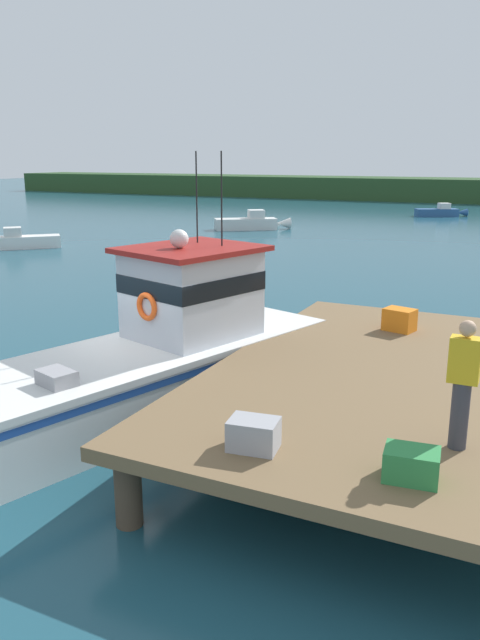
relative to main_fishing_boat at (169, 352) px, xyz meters
name	(u,v)px	position (x,y,z in m)	size (l,w,h in m)	color
ground_plane	(159,394)	(-0.37, 0.16, -1.01)	(200.00, 200.00, 0.00)	#1E4C5B
dock	(400,380)	(4.43, 0.16, 0.07)	(6.00, 9.00, 1.20)	#4C3D2D
main_fishing_boat	(169,352)	(0.00, 0.00, 0.00)	(4.80, 9.90, 4.80)	white
crate_single_by_cleat	(254,434)	(3.39, -3.44, 0.38)	(0.60, 0.44, 0.38)	#9E9EA3
crate_stack_near_edge	(399,320)	(3.84, 2.82, 0.42)	(0.60, 0.44, 0.46)	orange
crate_single_far	(411,465)	(5.29, -3.36, 0.37)	(0.60, 0.44, 0.36)	#2D8442
deckhand_by_the_boat	(463,382)	(5.65, -2.31, 1.05)	(0.36, 0.22, 1.63)	#383842
moored_boat_off_the_point	(19,241)	(-18.49, 14.71, -0.62)	(3.68, 3.72, 1.11)	white
moored_boat_mid_harbor	(440,212)	(-1.42, 43.20, -0.64)	(4.06, 2.70, 1.06)	#285184
moored_boat_far_right	(251,223)	(-11.22, 28.01, -0.57)	(4.71, 3.71, 1.28)	silver
mooring_buoy_outer	(276,225)	(-10.07, 29.62, -0.81)	(0.40, 0.40, 0.40)	silver
far_shoreline	(479,190)	(-0.37, 62.16, 0.19)	(120.00, 8.00, 2.40)	#284723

